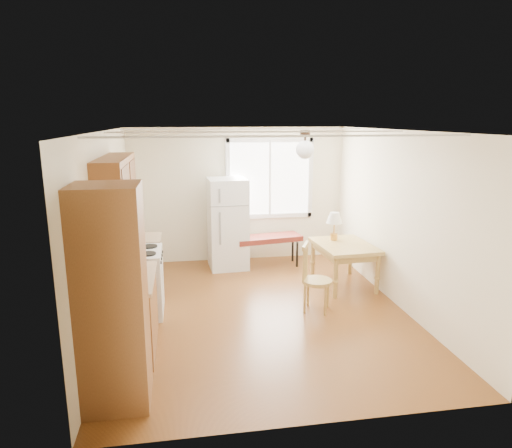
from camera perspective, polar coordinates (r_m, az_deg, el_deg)
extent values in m
cube|color=#562D11|center=(6.56, 0.57, -10.78)|extent=(4.60, 5.60, 0.12)
cube|color=white|center=(6.00, 0.62, 11.60)|extent=(4.60, 5.60, 0.12)
cube|color=#FDF3CB|center=(8.59, -2.26, 3.66)|extent=(4.60, 0.10, 2.50)
cube|color=#FDF3CB|center=(3.83, 7.07, -8.54)|extent=(4.60, 0.10, 2.50)
cube|color=#FDF3CB|center=(6.16, -18.08, -0.78)|extent=(0.10, 5.60, 2.50)
cube|color=#FDF3CB|center=(6.79, 17.46, 0.53)|extent=(0.10, 5.60, 2.50)
cube|color=brown|center=(4.42, -17.54, -8.85)|extent=(0.60, 0.60, 2.10)
cube|color=brown|center=(5.57, -15.67, -10.98)|extent=(0.60, 1.10, 0.86)
cube|color=tan|center=(5.41, -15.85, -6.61)|extent=(0.62, 1.14, 0.04)
cube|color=white|center=(6.53, -14.49, -7.09)|extent=(0.65, 0.76, 0.90)
cube|color=brown|center=(7.25, -14.17, -5.22)|extent=(0.60, 0.60, 0.86)
cube|color=brown|center=(5.88, -17.11, 4.62)|extent=(0.33, 1.60, 0.70)
cube|color=white|center=(8.63, 1.71, 5.71)|extent=(1.50, 0.02, 1.35)
cylinder|color=black|center=(6.55, 6.17, 11.30)|extent=(0.14, 0.14, 0.06)
cylinder|color=black|center=(6.55, 6.15, 10.42)|extent=(0.03, 0.03, 0.16)
sphere|color=white|center=(6.56, 6.12, 9.20)|extent=(0.26, 0.26, 0.26)
cube|color=white|center=(8.19, -3.55, 0.05)|extent=(0.71, 0.71, 1.63)
cube|color=gray|center=(7.78, -3.34, 2.24)|extent=(0.67, 0.02, 0.02)
cube|color=gray|center=(7.80, -4.53, 0.60)|extent=(0.03, 0.03, 0.98)
cube|color=maroon|center=(8.34, 1.51, -1.81)|extent=(1.27, 0.65, 0.09)
cylinder|color=black|center=(8.17, -1.80, -4.16)|extent=(0.04, 0.04, 0.47)
cylinder|color=black|center=(8.36, 5.16, -3.81)|extent=(0.04, 0.04, 0.47)
cylinder|color=black|center=(8.50, -2.10, -3.49)|extent=(0.04, 0.04, 0.47)
cylinder|color=black|center=(8.68, 4.60, -3.17)|extent=(0.04, 0.04, 0.47)
cube|color=#A3813E|center=(7.44, 10.99, -2.70)|extent=(0.91, 1.17, 0.06)
cube|color=#A3813E|center=(7.46, 10.96, -3.29)|extent=(0.80, 1.06, 0.10)
cylinder|color=#A3813E|center=(6.99, 9.91, -6.68)|extent=(0.07, 0.07, 0.63)
cylinder|color=#A3813E|center=(7.28, 14.93, -6.12)|extent=(0.07, 0.07, 0.63)
cylinder|color=#A3813E|center=(7.84, 7.11, -4.39)|extent=(0.07, 0.07, 0.63)
cylinder|color=#A3813E|center=(8.10, 11.70, -3.99)|extent=(0.07, 0.07, 0.63)
cylinder|color=#A3813E|center=(6.48, 7.63, -7.12)|extent=(0.42, 0.42, 0.05)
cylinder|color=#A3813E|center=(6.45, 6.11, -9.24)|extent=(0.04, 0.04, 0.43)
cylinder|color=#A3813E|center=(6.41, 8.67, -9.45)|extent=(0.04, 0.04, 0.43)
cylinder|color=#A3813E|center=(6.71, 6.52, -8.34)|extent=(0.04, 0.04, 0.43)
cylinder|color=#A3813E|center=(6.68, 8.97, -8.53)|extent=(0.04, 0.04, 0.43)
cylinder|color=#C18D3E|center=(7.65, 9.69, -1.57)|extent=(0.12, 0.12, 0.11)
cylinder|color=#C18D3E|center=(7.61, 9.74, -0.54)|extent=(0.02, 0.02, 0.18)
cone|color=white|center=(7.57, 9.79, 0.77)|extent=(0.27, 0.27, 0.18)
cube|color=black|center=(4.97, -16.81, -7.68)|extent=(0.23, 0.26, 0.08)
cube|color=black|center=(4.82, -17.09, -6.02)|extent=(0.19, 0.10, 0.29)
cylinder|color=black|center=(4.98, -16.81, -6.37)|extent=(0.14, 0.14, 0.12)
cylinder|color=red|center=(5.81, -16.31, -4.17)|extent=(0.12, 0.12, 0.17)
sphere|color=red|center=(5.78, -16.38, -3.08)|extent=(0.06, 0.06, 0.06)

